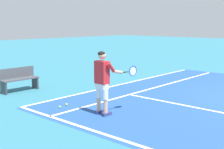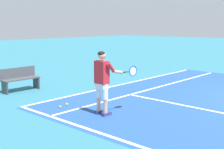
% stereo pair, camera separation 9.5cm
% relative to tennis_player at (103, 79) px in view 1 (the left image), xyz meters
% --- Properties ---
extents(line_singles_left, '(0.10, 9.76, 0.01)m').
position_rel_tennis_player_xyz_m(line_singles_left, '(-0.93, 3.83, -0.99)').
color(line_singles_left, white).
rests_on(line_singles_left, ground).
extents(line_doubles_left, '(0.10, 9.76, 0.01)m').
position_rel_tennis_player_xyz_m(line_doubles_left, '(-2.31, 3.83, -0.99)').
color(line_doubles_left, white).
rests_on(line_doubles_left, ground).
extents(tennis_player, '(0.70, 1.10, 1.71)m').
position_rel_tennis_player_xyz_m(tennis_player, '(0.00, 0.00, 0.00)').
color(tennis_player, navy).
rests_on(tennis_player, ground).
extents(tennis_ball_near_feet, '(0.07, 0.07, 0.07)m').
position_rel_tennis_player_xyz_m(tennis_ball_near_feet, '(-1.46, -0.05, -0.96)').
color(tennis_ball_near_feet, '#CCE02D').
rests_on(tennis_ball_near_feet, ground).
extents(tennis_ball_by_baseline, '(0.07, 0.07, 0.07)m').
position_rel_tennis_player_xyz_m(tennis_ball_by_baseline, '(-1.39, -0.36, -0.96)').
color(tennis_ball_by_baseline, '#CCE02D').
rests_on(tennis_ball_by_baseline, ground).
extents(courtside_bench, '(0.40, 1.40, 0.85)m').
position_rel_tennis_player_xyz_m(courtside_bench, '(-4.27, 0.09, -0.54)').
color(courtside_bench, '#47474C').
rests_on(courtside_bench, ground).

